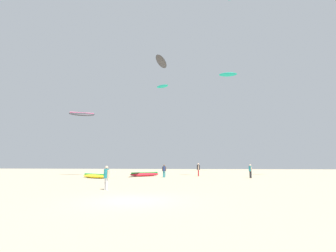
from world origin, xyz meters
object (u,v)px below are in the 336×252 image
(person_right, at_px, (250,170))
(kite_aloft_0, at_px, (82,114))
(person_foreground, at_px, (106,176))
(person_left, at_px, (198,169))
(kite_grounded_near, at_px, (145,174))
(kite_aloft_5, at_px, (228,74))
(kite_grounded_mid, at_px, (95,176))
(kite_aloft_1, at_px, (162,86))
(person_midground, at_px, (164,170))
(kite_aloft_3, at_px, (161,62))

(person_right, height_order, kite_aloft_0, kite_aloft_0)
(person_foreground, distance_m, person_left, 19.31)
(person_right, xyz_separation_m, kite_aloft_0, (-23.60, 3.48, 8.18))
(kite_grounded_near, relative_size, kite_aloft_5, 1.08)
(person_foreground, bearing_deg, person_right, 178.40)
(person_right, bearing_deg, kite_grounded_mid, -14.91)
(person_left, bearing_deg, person_right, 149.92)
(kite_aloft_1, bearing_deg, person_left, -63.45)
(person_midground, bearing_deg, kite_aloft_5, -23.60)
(kite_grounded_mid, bearing_deg, kite_aloft_0, 130.72)
(person_midground, height_order, kite_aloft_1, kite_aloft_1)
(person_left, bearing_deg, person_foreground, 68.46)
(person_right, height_order, kite_aloft_1, kite_aloft_1)
(kite_aloft_0, distance_m, kite_aloft_3, 15.24)
(person_midground, distance_m, kite_aloft_5, 32.46)
(person_foreground, bearing_deg, kite_aloft_0, -109.11)
(kite_grounded_mid, relative_size, kite_aloft_1, 1.58)
(person_midground, relative_size, person_left, 0.91)
(person_midground, bearing_deg, person_right, -86.83)
(person_right, distance_m, kite_grounded_mid, 19.16)
(kite_aloft_3, bearing_deg, kite_aloft_5, 64.72)
(kite_grounded_near, relative_size, kite_aloft_3, 1.03)
(kite_aloft_1, height_order, kite_aloft_5, kite_aloft_5)
(kite_aloft_0, bearing_deg, kite_grounded_near, -4.06)
(person_right, height_order, kite_grounded_mid, person_right)
(person_right, bearing_deg, kite_aloft_1, -72.85)
(person_right, distance_m, kite_aloft_1, 26.89)
(kite_aloft_0, bearing_deg, person_foreground, -59.95)
(kite_grounded_near, relative_size, kite_aloft_0, 1.12)
(person_left, height_order, kite_grounded_mid, person_left)
(kite_grounded_mid, height_order, kite_aloft_1, kite_aloft_1)
(kite_aloft_0, distance_m, kite_aloft_1, 19.03)
(person_foreground, bearing_deg, person_midground, -148.69)
(person_left, xyz_separation_m, person_right, (6.27, -3.56, -0.07))
(person_midground, distance_m, kite_aloft_1, 23.46)
(person_midground, xyz_separation_m, kite_aloft_5, (11.99, 22.09, 20.54))
(kite_aloft_3, bearing_deg, person_midground, 89.69)
(person_right, bearing_deg, kite_aloft_0, -28.66)
(person_right, bearing_deg, person_foreground, 27.30)
(person_left, distance_m, person_right, 7.21)
(kite_aloft_5, bearing_deg, person_foreground, -111.43)
(person_left, bearing_deg, kite_grounded_mid, 22.25)
(kite_grounded_mid, height_order, kite_aloft_0, kite_aloft_0)
(person_right, distance_m, kite_aloft_5, 30.42)
(kite_aloft_1, xyz_separation_m, kite_aloft_3, (2.18, -19.92, -3.23))
(person_midground, distance_m, person_right, 10.74)
(kite_aloft_0, bearing_deg, kite_grounded_mid, -49.28)
(kite_grounded_mid, distance_m, kite_aloft_0, 11.29)
(kite_aloft_0, height_order, kite_aloft_1, kite_aloft_1)
(person_midground, height_order, kite_aloft_3, kite_aloft_3)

